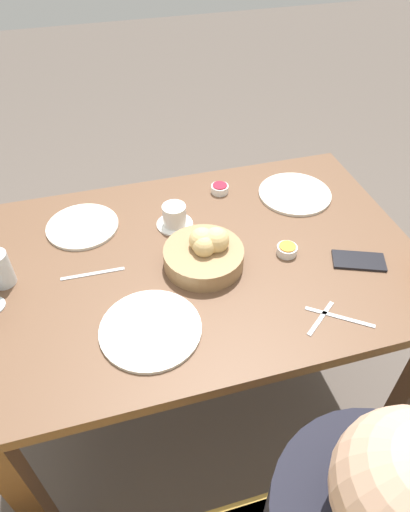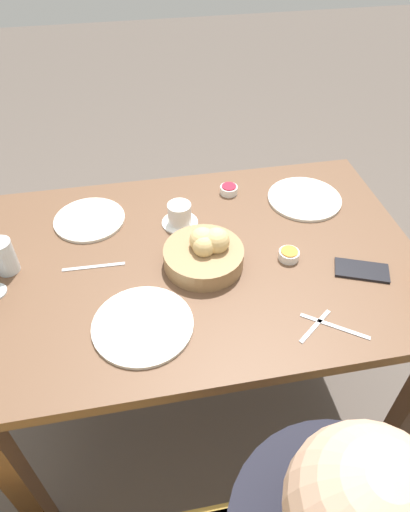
{
  "view_description": "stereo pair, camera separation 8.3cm",
  "coord_description": "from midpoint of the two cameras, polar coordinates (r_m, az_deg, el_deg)",
  "views": [
    {
      "loc": [
        0.25,
        0.94,
        1.69
      ],
      "look_at": [
        -0.0,
        0.03,
        0.79
      ],
      "focal_mm": 32.0,
      "sensor_mm": 36.0,
      "label": 1
    },
    {
      "loc": [
        0.17,
        0.96,
        1.69
      ],
      "look_at": [
        -0.0,
        0.03,
        0.79
      ],
      "focal_mm": 32.0,
      "sensor_mm": 36.0,
      "label": 2
    }
  ],
  "objects": [
    {
      "name": "jam_bowl_honey",
      "position": [
        1.36,
        8.48,
        0.72
      ],
      "size": [
        0.06,
        0.06,
        0.03
      ],
      "color": "white",
      "rests_on": "dining_table"
    },
    {
      "name": "fork_silver",
      "position": [
        1.34,
        -15.59,
        -2.21
      ],
      "size": [
        0.18,
        0.02,
        0.0
      ],
      "color": "#B7B7BC",
      "rests_on": "dining_table"
    },
    {
      "name": "dining_table",
      "position": [
        1.42,
        -2.19,
        -3.3
      ],
      "size": [
        1.28,
        0.86,
        0.76
      ],
      "color": "brown",
      "rests_on": "ground_plane"
    },
    {
      "name": "plate_far_center",
      "position": [
        1.17,
        -8.89,
        -9.1
      ],
      "size": [
        0.26,
        0.26,
        0.01
      ],
      "color": "silver",
      "rests_on": "dining_table"
    },
    {
      "name": "bread_basket",
      "position": [
        1.29,
        -1.76,
        0.44
      ],
      "size": [
        0.23,
        0.23,
        0.12
      ],
      "color": "#99754C",
      "rests_on": "dining_table"
    },
    {
      "name": "knife_silver",
      "position": [
        1.23,
        14.62,
        -7.47
      ],
      "size": [
        0.15,
        0.11,
        0.0
      ],
      "color": "#B7B7BC",
      "rests_on": "dining_table"
    },
    {
      "name": "coffee_cup",
      "position": [
        1.44,
        -5.51,
        4.88
      ],
      "size": [
        0.12,
        0.12,
        0.07
      ],
      "color": "white",
      "rests_on": "dining_table"
    },
    {
      "name": "plate_near_right",
      "position": [
        1.5,
        -16.61,
        3.54
      ],
      "size": [
        0.23,
        0.23,
        0.01
      ],
      "color": "silver",
      "rests_on": "dining_table"
    },
    {
      "name": "water_tumbler",
      "position": [
        1.37,
        -25.91,
        -1.53
      ],
      "size": [
        0.06,
        0.06,
        0.1
      ],
      "color": "silver",
      "rests_on": "dining_table"
    },
    {
      "name": "spoon_coffee",
      "position": [
        1.21,
        12.36,
        -7.67
      ],
      "size": [
        0.11,
        0.09,
        0.0
      ],
      "color": "#B7B7BC",
      "rests_on": "dining_table"
    },
    {
      "name": "jam_bowl_berry",
      "position": [
        1.59,
        0.34,
        8.39
      ],
      "size": [
        0.06,
        0.06,
        0.03
      ],
      "color": "white",
      "rests_on": "dining_table"
    },
    {
      "name": "ground_plane",
      "position": [
        1.95,
        -1.66,
        -16.67
      ],
      "size": [
        10.0,
        10.0,
        0.0
      ],
      "primitive_type": "plane",
      "color": "#564C44"
    },
    {
      "name": "plate_near_left",
      "position": [
        1.6,
        9.68,
        7.64
      ],
      "size": [
        0.25,
        0.25,
        0.01
      ],
      "color": "silver",
      "rests_on": "dining_table"
    },
    {
      "name": "cell_phone",
      "position": [
        1.39,
        17.05,
        -0.62
      ],
      "size": [
        0.17,
        0.12,
        0.01
      ],
      "color": "black",
      "rests_on": "dining_table"
    }
  ]
}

